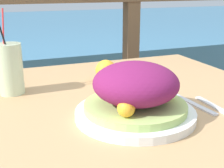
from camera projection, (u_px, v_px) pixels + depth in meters
The scene contains 8 objects.
patio_table at pixel (99, 133), 0.88m from camera, with size 1.14×0.96×0.72m.
railing_fence at pixel (47, 46), 1.54m from camera, with size 2.80×0.08×1.04m.
sea_backdrop at pixel (13, 48), 3.89m from camera, with size 12.00×4.00×0.57m.
salad_plate at pixel (135, 94), 0.76m from camera, with size 0.30×0.30×0.14m.
drink_glass at pixel (10, 69), 0.93m from camera, with size 0.08×0.08×0.25m.
fork at pixel (193, 103), 0.86m from camera, with size 0.03×0.18×0.00m.
knife at pixel (217, 108), 0.83m from camera, with size 0.02×0.18×0.00m.
orange_near_glass at pixel (106, 70), 1.07m from camera, with size 0.07×0.07×0.07m.
Camera 1 is at (-0.26, -0.76, 1.03)m, focal length 50.00 mm.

